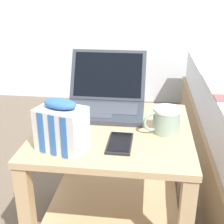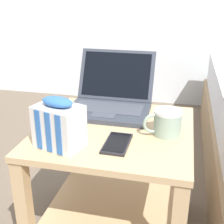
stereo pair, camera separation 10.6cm
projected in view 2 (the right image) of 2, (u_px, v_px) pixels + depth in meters
name	position (u px, v px, depth m)	size (l,w,h in m)	color
bedside_table	(114.00, 168.00, 1.19)	(0.56, 0.55, 0.47)	tan
laptop	(110.00, 99.00, 1.29)	(0.33, 0.33, 0.22)	#333842
mug_front_left	(167.00, 121.00, 1.06)	(0.13, 0.10, 0.09)	#8CA593
snack_bag	(59.00, 124.00, 0.98)	(0.17, 0.14, 0.17)	silver
cell_phone	(117.00, 143.00, 1.01)	(0.08, 0.15, 0.01)	black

